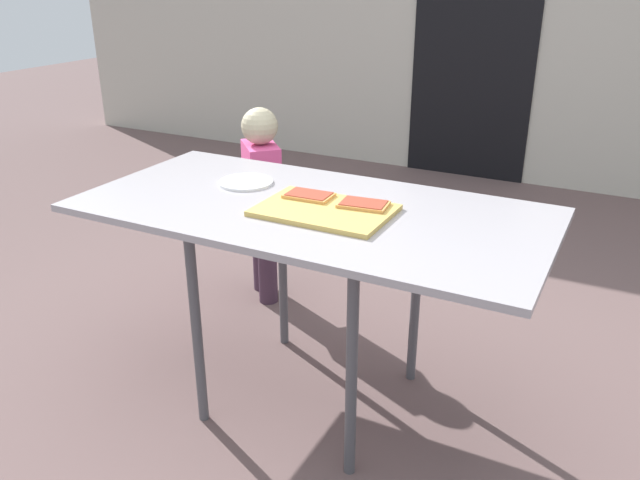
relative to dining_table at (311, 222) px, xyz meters
name	(u,v)px	position (x,y,z in m)	size (l,w,h in m)	color
ground_plane	(312,397)	(0.00, 0.00, -0.71)	(16.00, 16.00, 0.00)	brown
house_door	(475,41)	(-0.27, 3.02, 0.29)	(0.90, 0.02, 2.00)	black
dining_table	(311,222)	(0.00, 0.00, 0.00)	(1.56, 0.77, 0.77)	#A19CA2
cutting_board	(325,210)	(0.07, -0.03, 0.06)	(0.43, 0.29, 0.02)	#D1AC52
pizza_slice_far_left	(309,195)	(-0.03, 0.04, 0.08)	(0.16, 0.11, 0.01)	#DF994D
pizza_slice_far_right	(363,204)	(0.17, 0.04, 0.08)	(0.17, 0.12, 0.01)	#DF994D
plate_white_left	(246,182)	(-0.33, 0.11, 0.06)	(0.20, 0.20, 0.01)	white
child_left	(262,194)	(-0.59, 0.62, -0.18)	(0.27, 0.27, 0.93)	#412B3C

